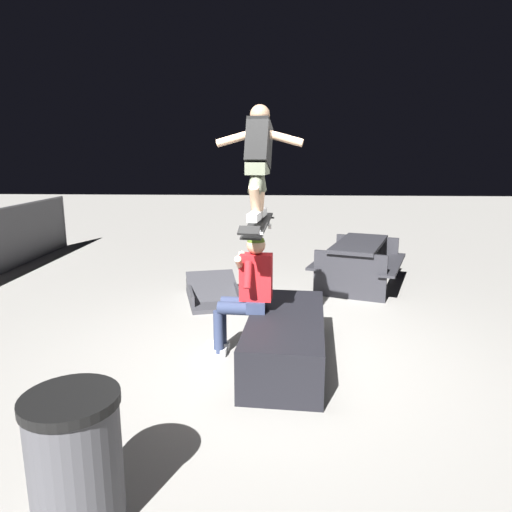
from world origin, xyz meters
name	(u,v)px	position (x,y,z in m)	size (l,w,h in m)	color
ground_plane	(269,357)	(0.00, 0.00, 0.00)	(40.00, 40.00, 0.00)	gray
ledge_box_main	(286,339)	(-0.11, -0.18, 0.26)	(1.91, 0.78, 0.51)	black
person_sitting_on_ledge	(246,288)	(0.08, 0.25, 0.76)	(0.60, 0.77, 1.35)	#2D3856
skateboard	(257,226)	(-0.04, 0.12, 1.46)	(1.04, 0.33, 0.16)	black
skater_airborne	(258,156)	(0.01, 0.11, 2.14)	(0.63, 0.89, 1.12)	white
kicker_ramp	(214,296)	(1.95, 0.87, 0.07)	(1.32, 1.04, 0.44)	#38383D
picnic_table_back	(359,257)	(2.88, -1.43, 0.50)	(2.05, 1.83, 0.75)	#28282D
trash_bin	(76,461)	(-2.38, 1.07, 0.42)	(0.56, 0.56, 0.84)	#47474C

